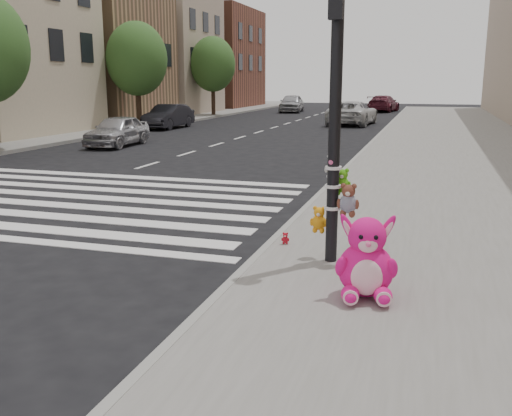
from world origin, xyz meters
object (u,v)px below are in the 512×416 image
at_px(signal_pole, 336,144).
at_px(red_teddy, 285,238).
at_px(car_dark_far, 168,117).
at_px(pink_bunny, 366,263).
at_px(car_silver_far, 117,131).
at_px(car_white_near, 353,113).

relative_size(signal_pole, red_teddy, 21.69).
bearing_deg(car_dark_far, signal_pole, -58.02).
bearing_deg(red_teddy, signal_pole, -41.56).
relative_size(red_teddy, car_dark_far, 0.05).
bearing_deg(pink_bunny, signal_pole, 104.98).
relative_size(red_teddy, car_silver_far, 0.05).
xyz_separation_m(red_teddy, car_dark_far, (-11.60, 20.24, 0.41)).
distance_m(car_dark_far, car_white_near, 10.69).
height_order(red_teddy, car_dark_far, car_dark_far).
distance_m(pink_bunny, car_white_near, 27.80).
height_order(signal_pole, pink_bunny, signal_pole).
relative_size(signal_pole, car_silver_far, 1.12).
distance_m(signal_pole, car_white_near, 26.51).
distance_m(signal_pole, car_silver_far, 16.56).
bearing_deg(pink_bunny, car_silver_far, 119.13).
bearing_deg(signal_pole, red_teddy, 144.45).
distance_m(signal_pole, car_dark_far, 24.28).
height_order(pink_bunny, red_teddy, pink_bunny).
relative_size(signal_pole, car_dark_far, 1.02).
relative_size(pink_bunny, car_silver_far, 0.28).
bearing_deg(car_silver_far, pink_bunny, -53.91).
xyz_separation_m(signal_pole, pink_bunny, (0.58, -1.24, -1.21)).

